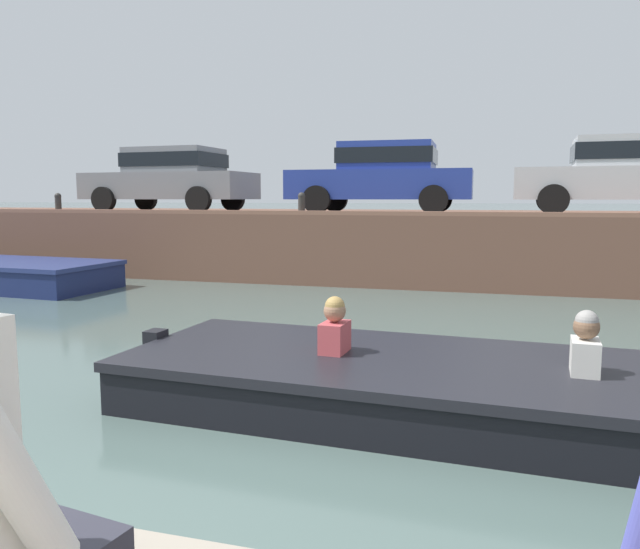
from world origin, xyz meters
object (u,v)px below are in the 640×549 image
object	(u,v)px
car_leftmost_grey	(172,177)
mooring_bollard_mid	(302,203)
mooring_bollard_west	(58,202)
car_left_inner_blue	(383,175)
motorboat_passing	(502,394)
car_centre_silver	(621,172)

from	to	relation	value
car_leftmost_grey	mooring_bollard_mid	distance (m)	4.45
car_leftmost_grey	mooring_bollard_west	bearing A→B (deg)	-134.68
car_leftmost_grey	car_left_inner_blue	distance (m)	5.30
mooring_bollard_west	mooring_bollard_mid	world-z (taller)	same
mooring_bollard_mid	mooring_bollard_west	bearing A→B (deg)	180.00
car_leftmost_grey	car_left_inner_blue	xyz separation A→B (m)	(5.30, 0.00, -0.00)
motorboat_passing	mooring_bollard_mid	world-z (taller)	mooring_bollard_mid
car_centre_silver	mooring_bollard_mid	xyz separation A→B (m)	(-6.16, -1.87, -0.61)
motorboat_passing	car_leftmost_grey	xyz separation A→B (m)	(-7.95, 8.93, 2.04)
car_left_inner_blue	mooring_bollard_mid	size ratio (longest dim) A/B	9.16
motorboat_passing	car_leftmost_grey	distance (m)	12.13
motorboat_passing	mooring_bollard_west	distance (m)	12.17
motorboat_passing	car_left_inner_blue	bearing A→B (deg)	106.54
mooring_bollard_west	car_leftmost_grey	bearing A→B (deg)	45.32
car_leftmost_grey	mooring_bollard_west	xyz separation A→B (m)	(-1.85, -1.87, -0.61)
motorboat_passing	car_leftmost_grey	bearing A→B (deg)	131.66
car_leftmost_grey	mooring_bollard_west	world-z (taller)	car_leftmost_grey
motorboat_passing	mooring_bollard_west	world-z (taller)	mooring_bollard_west
car_centre_silver	mooring_bollard_mid	distance (m)	6.46
car_left_inner_blue	car_centre_silver	xyz separation A→B (m)	(4.85, -0.00, 0.00)
car_leftmost_grey	mooring_bollard_mid	size ratio (longest dim) A/B	9.45
motorboat_passing	mooring_bollard_mid	xyz separation A→B (m)	(-3.96, 7.06, 1.44)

